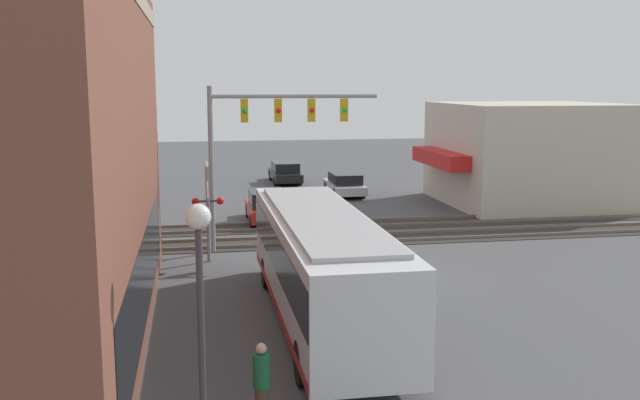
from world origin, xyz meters
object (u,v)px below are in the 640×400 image
(crossing_signal, at_px, (208,201))
(parked_car_red, at_px, (267,207))
(city_bus, at_px, (321,263))
(pedestrian_near_bus, at_px, (363,267))
(pedestrian_by_lamp, at_px, (262,384))
(streetlamp, at_px, (201,311))
(parked_car_black, at_px, (285,173))
(parked_car_silver, at_px, (345,185))

(crossing_signal, xyz_separation_m, parked_car_red, (7.35, -2.93, -1.59))
(city_bus, relative_size, pedestrian_near_bus, 6.37)
(city_bus, distance_m, pedestrian_by_lamp, 6.30)
(city_bus, relative_size, streetlamp, 2.53)
(streetlamp, xyz_separation_m, parked_car_red, (21.84, -3.34, -2.07))
(crossing_signal, relative_size, parked_car_black, 0.80)
(crossing_signal, relative_size, parked_car_red, 0.88)
(crossing_signal, height_order, pedestrian_near_bus, crossing_signal)
(city_bus, height_order, parked_car_silver, city_bus)
(crossing_signal, bearing_deg, city_bus, -158.59)
(city_bus, distance_m, pedestrian_near_bus, 2.84)
(parked_car_silver, bearing_deg, parked_car_red, 143.95)
(city_bus, bearing_deg, crossing_signal, 21.41)
(city_bus, xyz_separation_m, streetlamp, (-7.01, 3.34, 1.06))
(parked_car_black, relative_size, pedestrian_near_bus, 2.60)
(city_bus, relative_size, pedestrian_by_lamp, 6.90)
(parked_car_silver, distance_m, pedestrian_by_lamp, 29.09)
(crossing_signal, height_order, streetlamp, streetlamp)
(parked_car_silver, height_order, parked_car_black, parked_car_black)
(parked_car_silver, bearing_deg, crossing_signal, 150.58)
(city_bus, relative_size, parked_car_red, 2.72)
(parked_car_silver, bearing_deg, pedestrian_by_lamp, 164.83)
(parked_car_silver, relative_size, pedestrian_by_lamp, 2.66)
(city_bus, distance_m, parked_car_silver, 22.92)
(crossing_signal, distance_m, pedestrian_by_lamp, 13.40)
(city_bus, relative_size, parked_car_silver, 2.60)
(parked_car_silver, bearing_deg, pedestrian_near_bus, 169.56)
(city_bus, distance_m, streetlamp, 7.84)
(pedestrian_near_bus, bearing_deg, city_bus, 141.61)
(city_bus, bearing_deg, parked_car_red, -0.00)
(crossing_signal, relative_size, pedestrian_by_lamp, 2.25)
(parked_car_red, height_order, parked_car_silver, parked_car_red)
(pedestrian_by_lamp, distance_m, pedestrian_near_bus, 8.88)
(city_bus, height_order, crossing_signal, crossing_signal)
(crossing_signal, xyz_separation_m, streetlamp, (-14.49, 0.41, 0.48))
(streetlamp, height_order, parked_car_silver, streetlamp)
(pedestrian_near_bus, bearing_deg, pedestrian_by_lamp, 153.87)
(crossing_signal, bearing_deg, pedestrian_by_lamp, -176.92)
(crossing_signal, xyz_separation_m, parked_car_black, (20.82, -5.53, -1.63))
(parked_car_black, bearing_deg, pedestrian_near_bus, 178.02)
(parked_car_black, height_order, pedestrian_near_bus, pedestrian_near_bus)
(city_bus, xyz_separation_m, parked_car_black, (28.30, -2.60, -1.05))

